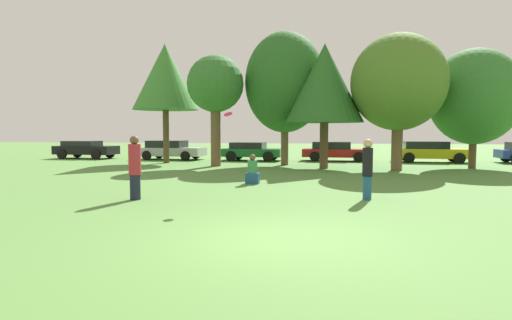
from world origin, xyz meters
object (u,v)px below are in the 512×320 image
at_px(person_thrower, 135,167).
at_px(tree_2, 285,83).
at_px(person_catcher, 368,168).
at_px(tree_4, 398,83).
at_px(frisbee, 228,114).
at_px(bystander_sitting, 252,172).
at_px(parked_car_green, 251,151).
at_px(tree_0, 165,77).
at_px(parked_car_red, 335,151).
at_px(tree_3, 325,83).
at_px(parked_car_silver, 170,150).
at_px(tree_1, 215,86).
at_px(tree_5, 474,97).
at_px(parked_car_yellow, 430,151).
at_px(parked_car_black, 85,149).

xyz_separation_m(person_thrower, tree_2, (2.99, 12.76, 3.74)).
xyz_separation_m(person_catcher, tree_4, (2.33, 9.40, 3.39)).
bearing_deg(frisbee, bystander_sitting, 90.27).
distance_m(person_catcher, parked_car_green, 16.20).
distance_m(person_catcher, frisbee, 4.14).
distance_m(tree_0, parked_car_red, 11.66).
bearing_deg(parked_car_red, tree_3, -94.05).
bearing_deg(tree_2, parked_car_green, 126.79).
bearing_deg(parked_car_red, parked_car_silver, -174.70).
distance_m(tree_1, parked_car_red, 9.20).
relative_size(tree_4, tree_5, 1.08).
bearing_deg(tree_4, bystander_sitting, -133.75).
bearing_deg(tree_5, parked_car_green, 162.66).
xyz_separation_m(person_thrower, tree_1, (-0.70, 11.44, 3.51)).
xyz_separation_m(bystander_sitting, parked_car_yellow, (9.05, 12.23, 0.25)).
xyz_separation_m(tree_3, parked_car_black, (-16.70, 5.37, -3.67)).
distance_m(tree_5, parked_car_yellow, 5.15).
relative_size(tree_3, tree_5, 1.04).
xyz_separation_m(tree_3, parked_car_green, (-4.71, 5.22, -3.71)).
distance_m(parked_car_red, parked_car_yellow, 5.76).
distance_m(person_catcher, tree_1, 13.10).
bearing_deg(person_thrower, parked_car_red, 61.24).
height_order(parked_car_black, parked_car_yellow, parked_car_yellow).
distance_m(bystander_sitting, parked_car_silver, 14.44).
xyz_separation_m(tree_0, tree_3, (9.48, -2.36, -0.81)).
relative_size(parked_car_silver, parked_car_red, 1.02).
bearing_deg(tree_5, tree_3, -169.84).
bearing_deg(parked_car_green, parked_car_red, 8.44).
xyz_separation_m(tree_0, tree_2, (7.28, -0.49, -0.52)).
bearing_deg(person_thrower, parked_car_black, 116.21).
xyz_separation_m(tree_5, parked_car_green, (-12.33, 3.85, -3.05)).
height_order(tree_2, tree_5, tree_2).
height_order(tree_3, parked_car_red, tree_3).
relative_size(tree_2, parked_car_yellow, 1.61).
bearing_deg(tree_0, tree_2, -3.83).
bearing_deg(person_catcher, tree_5, -128.78).
bearing_deg(parked_car_yellow, tree_5, -70.99).
distance_m(frisbee, parked_car_green, 16.24).
bearing_deg(parked_car_green, tree_3, -44.59).
relative_size(person_catcher, parked_car_silver, 0.37).
xyz_separation_m(tree_1, tree_3, (5.90, -0.56, -0.06)).
bearing_deg(tree_3, parked_car_black, 162.17).
xyz_separation_m(tree_4, parked_car_red, (-2.80, 6.16, -3.62)).
height_order(person_catcher, tree_1, tree_1).
height_order(person_catcher, parked_car_black, person_catcher).
relative_size(tree_2, tree_4, 1.13).
xyz_separation_m(person_thrower, parked_car_silver, (-5.15, 16.21, -0.23)).
bearing_deg(parked_car_red, person_catcher, -84.93).
relative_size(tree_3, parked_car_red, 1.44).
xyz_separation_m(tree_0, parked_car_green, (4.78, 2.86, -4.53)).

